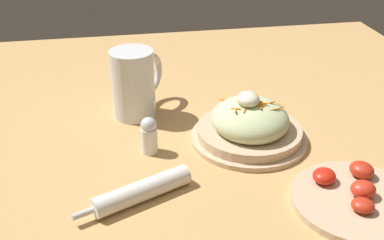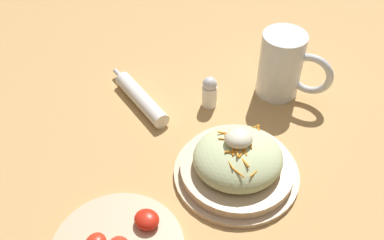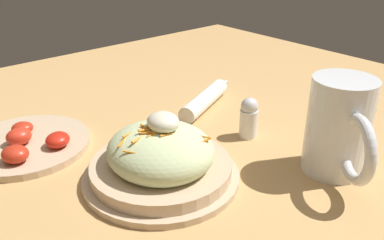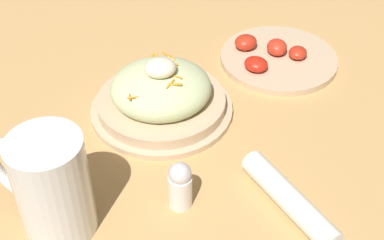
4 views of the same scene
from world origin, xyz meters
name	(u,v)px [view 2 (image 2 of 4)]	position (x,y,z in m)	size (l,w,h in m)	color
ground_plane	(224,138)	(0.00, 0.00, 0.00)	(1.43, 1.43, 0.00)	tan
salad_plate	(237,163)	(0.00, -0.10, 0.04)	(0.24, 0.24, 0.11)	#D1B28E
beer_mug	(282,68)	(0.16, 0.12, 0.07)	(0.15, 0.13, 0.15)	white
napkin_roll	(141,99)	(-0.16, 0.13, 0.02)	(0.11, 0.20, 0.03)	white
salt_shaker	(209,92)	(-0.01, 0.11, 0.04)	(0.03, 0.03, 0.08)	white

